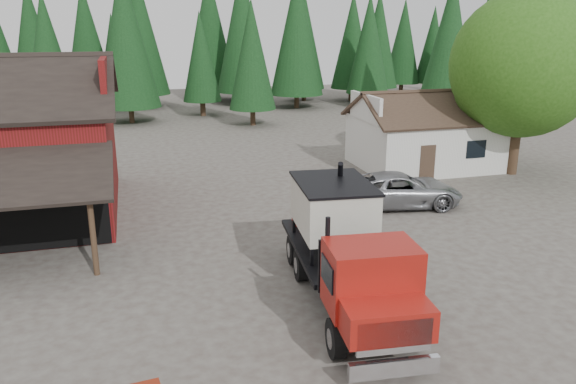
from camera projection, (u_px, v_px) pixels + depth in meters
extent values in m
plane|color=#483F39|center=(268.00, 281.00, 19.01)|extent=(120.00, 120.00, 0.00)
cube|color=maroon|center=(106.00, 79.00, 25.21)|extent=(0.25, 7.00, 2.00)
cylinder|color=#382619|center=(93.00, 237.00, 19.09)|extent=(0.20, 0.20, 2.80)
cube|color=silver|center=(425.00, 142.00, 33.93)|extent=(8.00, 6.00, 3.00)
cube|color=#38281E|center=(441.00, 108.00, 31.90)|extent=(8.60, 3.42, 1.80)
cube|color=#38281E|center=(416.00, 102.00, 34.66)|extent=(8.60, 3.42, 1.80)
cube|color=silver|center=(366.00, 107.00, 32.25)|extent=(0.20, 4.20, 1.50)
cube|color=silver|center=(487.00, 102.00, 34.32)|extent=(0.20, 4.20, 1.50)
cube|color=#38281E|center=(427.00, 163.00, 30.90)|extent=(0.90, 0.06, 2.00)
cube|color=black|center=(476.00, 149.00, 31.50)|extent=(1.20, 0.06, 1.00)
cylinder|color=#382619|center=(514.00, 147.00, 32.17)|extent=(0.60, 0.60, 3.20)
sphere|color=#245112|center=(524.00, 65.00, 30.84)|extent=(8.00, 8.00, 8.00)
sphere|color=#245112|center=(494.00, 86.00, 31.62)|extent=(4.40, 4.40, 4.40)
sphere|color=#245112|center=(547.00, 82.00, 30.62)|extent=(4.80, 4.80, 4.80)
cylinder|color=#382619|center=(253.00, 116.00, 47.99)|extent=(0.44, 0.44, 1.60)
cone|color=black|center=(252.00, 55.00, 46.53)|extent=(3.96, 3.96, 9.00)
cylinder|color=#382619|center=(444.00, 115.00, 48.45)|extent=(0.44, 0.44, 1.60)
cone|color=black|center=(450.00, 42.00, 46.69)|extent=(4.84, 4.84, 11.00)
cylinder|color=#382619|center=(131.00, 114.00, 49.09)|extent=(0.44, 0.44, 1.60)
cone|color=black|center=(125.00, 36.00, 47.19)|extent=(5.28, 5.28, 12.00)
cylinder|color=black|center=(336.00, 338.00, 14.55)|extent=(0.44, 1.10, 1.07)
cylinder|color=black|center=(411.00, 331.00, 14.89)|extent=(0.44, 1.10, 1.07)
cylinder|color=black|center=(301.00, 265.00, 18.96)|extent=(0.44, 1.10, 1.07)
cylinder|color=black|center=(359.00, 261.00, 19.30)|extent=(0.44, 1.10, 1.07)
cylinder|color=black|center=(294.00, 250.00, 20.24)|extent=(0.44, 1.10, 1.07)
cylinder|color=black|center=(348.00, 246.00, 20.58)|extent=(0.44, 1.10, 1.07)
cube|color=black|center=(343.00, 272.00, 17.55)|extent=(1.89, 8.44, 0.39)
cube|color=silver|center=(394.00, 368.00, 13.30)|extent=(2.25, 0.39, 0.44)
cube|color=silver|center=(394.00, 337.00, 13.16)|extent=(1.85, 0.28, 0.88)
cube|color=maroon|center=(386.00, 319.00, 13.67)|extent=(2.30, 1.48, 0.83)
cube|color=maroon|center=(371.00, 277.00, 14.71)|extent=(2.49, 1.88, 1.80)
cube|color=black|center=(381.00, 279.00, 13.89)|extent=(2.04, 0.28, 0.88)
cylinder|color=black|center=(327.00, 248.00, 15.22)|extent=(0.15, 0.15, 1.75)
cube|color=black|center=(360.00, 263.00, 15.64)|extent=(2.39, 0.35, 1.56)
cube|color=black|center=(332.00, 247.00, 18.76)|extent=(3.03, 5.86, 0.16)
cube|color=beige|center=(333.00, 207.00, 18.34)|extent=(2.54, 3.42, 1.56)
cone|color=beige|center=(332.00, 234.00, 18.62)|extent=(2.34, 2.34, 0.68)
cube|color=black|center=(334.00, 183.00, 18.11)|extent=(2.65, 3.52, 0.08)
cylinder|color=black|center=(339.00, 196.00, 19.75)|extent=(0.92, 2.08, 2.97)
cube|color=maroon|center=(301.00, 218.00, 20.78)|extent=(0.66, 0.83, 0.44)
cylinder|color=silver|center=(400.00, 302.00, 15.83)|extent=(0.64, 1.02, 0.55)
imported|color=#9EA0A6|center=(400.00, 190.00, 26.62)|extent=(6.18, 3.60, 1.62)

